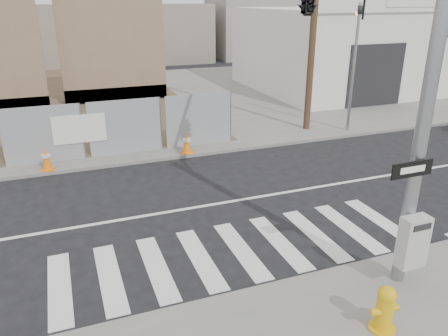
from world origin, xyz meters
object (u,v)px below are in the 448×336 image
object	(u,v)px
fire_hydrant	(385,309)
traffic_cone_c	(46,159)
signal_pole	(340,32)
traffic_cone_d	(187,143)
auto_shop	(351,48)

from	to	relation	value
fire_hydrant	traffic_cone_c	world-z (taller)	fire_hydrant
signal_pole	traffic_cone_d	world-z (taller)	signal_pole
signal_pole	auto_shop	bearing A→B (deg)	52.54
signal_pole	auto_shop	size ratio (longest dim) A/B	0.58
auto_shop	traffic_cone_d	distance (m)	16.08
fire_hydrant	traffic_cone_d	world-z (taller)	fire_hydrant
auto_shop	traffic_cone_c	world-z (taller)	auto_shop
signal_pole	auto_shop	xyz separation A→B (m)	(11.50, 15.01, -2.25)
signal_pole	auto_shop	distance (m)	19.04
auto_shop	fire_hydrant	bearing A→B (deg)	-124.14
traffic_cone_d	signal_pole	bearing A→B (deg)	-73.67
auto_shop	fire_hydrant	size ratio (longest dim) A/B	13.75
auto_shop	traffic_cone_c	size ratio (longest dim) A/B	15.64
traffic_cone_d	traffic_cone_c	bearing A→B (deg)	-180.00
traffic_cone_c	fire_hydrant	bearing A→B (deg)	-61.92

